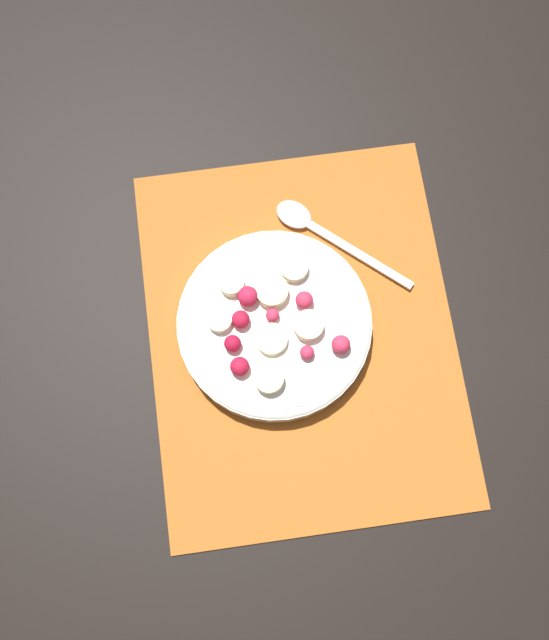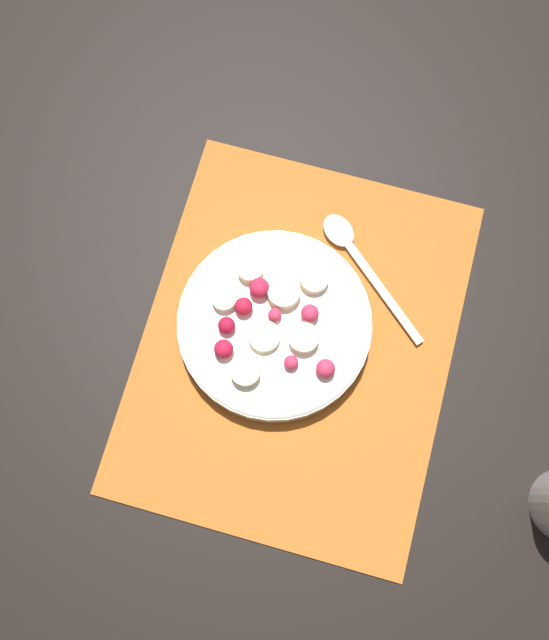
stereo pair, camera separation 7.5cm
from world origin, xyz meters
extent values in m
plane|color=black|center=(0.00, 0.00, 0.00)|extent=(3.00, 3.00, 0.00)
cube|color=#B26023|center=(0.00, 0.00, 0.00)|extent=(0.42, 0.33, 0.01)
cylinder|color=silver|center=(-0.01, -0.03, 0.02)|extent=(0.21, 0.21, 0.02)
torus|color=silver|center=(-0.01, -0.03, 0.03)|extent=(0.21, 0.21, 0.01)
cylinder|color=white|center=(-0.01, -0.03, 0.03)|extent=(0.19, 0.19, 0.00)
cylinder|color=#F4EAB7|center=(0.01, -0.03, 0.04)|extent=(0.04, 0.04, 0.01)
cylinder|color=beige|center=(-0.04, -0.03, 0.04)|extent=(0.05, 0.05, 0.01)
cylinder|color=beige|center=(-0.06, -0.07, 0.04)|extent=(0.04, 0.04, 0.01)
cylinder|color=#F4EAB7|center=(-0.02, -0.09, 0.04)|extent=(0.03, 0.03, 0.01)
cylinder|color=#F4EAB7|center=(0.00, 0.01, 0.04)|extent=(0.04, 0.04, 0.01)
cylinder|color=#F4EAB7|center=(-0.07, 0.00, 0.04)|extent=(0.04, 0.04, 0.01)
cylinder|color=beige|center=(0.05, -0.04, 0.04)|extent=(0.04, 0.04, 0.01)
sphere|color=red|center=(-0.02, -0.06, 0.04)|extent=(0.02, 0.02, 0.02)
sphere|color=#D12347|center=(-0.04, -0.05, 0.04)|extent=(0.02, 0.02, 0.02)
sphere|color=#DB3356|center=(-0.03, 0.01, 0.04)|extent=(0.02, 0.02, 0.02)
sphere|color=#B21433|center=(0.01, -0.08, 0.04)|extent=(0.02, 0.02, 0.02)
sphere|color=#DB3356|center=(0.03, 0.00, 0.04)|extent=(0.02, 0.02, 0.02)
sphere|color=red|center=(0.03, -0.07, 0.04)|extent=(0.02, 0.02, 0.02)
sphere|color=#DB3356|center=(-0.02, -0.03, 0.04)|extent=(0.01, 0.01, 0.01)
sphere|color=#DB3356|center=(0.03, 0.04, 0.04)|extent=(0.02, 0.02, 0.02)
cube|color=silver|center=(-0.08, 0.08, 0.01)|extent=(0.10, 0.11, 0.00)
ellipsoid|color=silver|center=(-0.14, 0.01, 0.01)|extent=(0.05, 0.05, 0.01)
camera|label=1|loc=(0.17, -0.05, 0.76)|focal=40.00mm
camera|label=2|loc=(0.17, 0.02, 0.76)|focal=40.00mm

